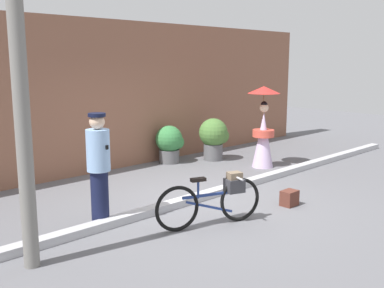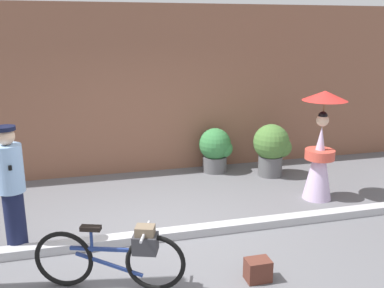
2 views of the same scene
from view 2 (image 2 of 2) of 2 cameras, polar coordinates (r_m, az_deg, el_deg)
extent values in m
plane|color=slate|center=(6.02, -4.56, -12.57)|extent=(30.00, 30.00, 0.00)
cube|color=brown|center=(8.53, -8.61, 7.11)|extent=(14.00, 0.40, 3.26)
cube|color=#B2B2B7|center=(5.99, -4.57, -12.06)|extent=(14.00, 0.20, 0.12)
torus|color=black|center=(4.83, -4.91, -15.55)|extent=(0.64, 0.27, 0.66)
torus|color=black|center=(5.09, -16.72, -14.49)|extent=(0.64, 0.27, 0.66)
cube|color=navy|center=(4.86, -11.07, -13.63)|extent=(0.82, 0.32, 0.04)
cube|color=navy|center=(4.95, -10.96, -15.50)|extent=(0.72, 0.28, 0.27)
cylinder|color=navy|center=(4.86, -13.27, -12.33)|extent=(0.03, 0.03, 0.28)
cube|color=black|center=(4.80, -13.37, -10.87)|extent=(0.24, 0.16, 0.05)
cylinder|color=silver|center=(4.67, -6.28, -11.53)|extent=(0.19, 0.46, 0.03)
cube|color=#333338|center=(4.73, -6.23, -13.03)|extent=(0.32, 0.29, 0.20)
cube|color=#72604C|center=(4.67, -6.27, -11.62)|extent=(0.24, 0.22, 0.14)
cylinder|color=#141938|center=(6.02, -22.49, -9.47)|extent=(0.26, 0.26, 0.81)
cylinder|color=#8CB2E0|center=(5.78, -23.19, -3.03)|extent=(0.34, 0.34, 0.61)
sphere|color=#D8B293|center=(5.67, -23.62, 0.95)|extent=(0.22, 0.22, 0.22)
cylinder|color=black|center=(5.65, -23.73, 1.92)|extent=(0.25, 0.25, 0.05)
cube|color=black|center=(5.76, -23.26, -2.46)|extent=(0.12, 0.38, 0.06)
cone|color=silver|center=(7.45, 16.59, -2.44)|extent=(0.48, 0.48, 1.26)
cylinder|color=#D14C3D|center=(7.41, 16.68, -1.33)|extent=(0.49, 0.49, 0.16)
sphere|color=beige|center=(7.27, 17.02, 3.05)|extent=(0.20, 0.20, 0.20)
sphere|color=black|center=(7.26, 17.06, 3.59)|extent=(0.15, 0.15, 0.15)
cylinder|color=olive|center=(7.31, 17.16, 4.05)|extent=(0.02, 0.02, 0.55)
cone|color=red|center=(7.26, 17.33, 6.18)|extent=(0.73, 0.73, 0.16)
cylinder|color=#59595B|center=(8.66, 3.03, -2.64)|extent=(0.48, 0.48, 0.31)
sphere|color=#387F42|center=(8.54, 3.07, 0.00)|extent=(0.64, 0.64, 0.64)
sphere|color=#387F42|center=(8.53, 4.28, -0.61)|extent=(0.35, 0.35, 0.35)
cylinder|color=#59595B|center=(8.54, 10.37, -2.84)|extent=(0.47, 0.47, 0.40)
sphere|color=#4C7A38|center=(8.41, 10.53, 0.25)|extent=(0.70, 0.70, 0.70)
sphere|color=#4C7A38|center=(8.42, 11.87, -0.42)|extent=(0.38, 0.38, 0.38)
cube|color=#592D23|center=(5.14, 8.78, -16.26)|extent=(0.28, 0.21, 0.26)
cube|color=#47241C|center=(5.06, 9.10, -15.98)|extent=(0.24, 0.07, 0.09)
camera|label=1|loc=(4.39, -103.72, -9.23)|focal=42.22mm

